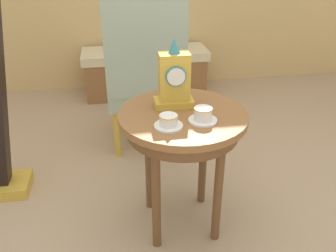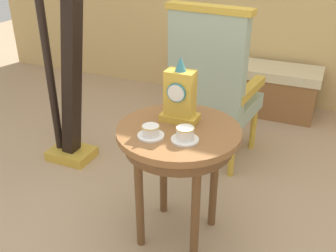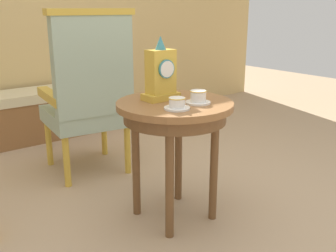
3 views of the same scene
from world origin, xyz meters
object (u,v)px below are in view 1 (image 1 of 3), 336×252
side_table (182,129)px  teacup_right (203,115)px  armchair (147,71)px  mantel_clock (174,80)px  window_bench (146,72)px  teacup_left (168,122)px

side_table → teacup_right: bearing=-55.2°
side_table → armchair: armchair is taller
side_table → armchair: size_ratio=0.59×
mantel_clock → window_bench: (0.03, 1.78, -0.58)m
side_table → teacup_left: 0.19m
teacup_right → teacup_left: bearing=-170.3°
armchair → window_bench: size_ratio=0.96×
teacup_right → side_table: bearing=124.8°
side_table → window_bench: (0.00, 1.86, -0.36)m
armchair → window_bench: 1.10m
teacup_right → window_bench: (-0.07, 1.96, -0.48)m
side_table → window_bench: side_table is taller
mantel_clock → window_bench: mantel_clock is taller
teacup_left → armchair: 0.96m
teacup_left → window_bench: teacup_left is taller
armchair → side_table: bearing=-84.2°
teacup_right → window_bench: size_ratio=0.11×
side_table → mantel_clock: mantel_clock is taller
side_table → mantel_clock: size_ratio=2.00×
teacup_left → window_bench: (0.09, 1.99, -0.47)m
side_table → teacup_left: size_ratio=5.23×
teacup_left → armchair: (0.01, 0.96, -0.10)m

